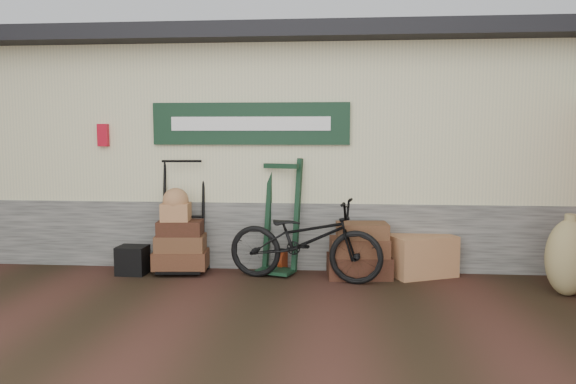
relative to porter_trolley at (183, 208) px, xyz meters
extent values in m
plane|color=black|center=(1.20, -0.85, -0.83)|extent=(80.00, 80.00, 0.00)
cube|color=#4C4C47|center=(1.20, 1.90, -0.38)|extent=(14.00, 3.54, 0.90)
cube|color=beige|center=(1.20, 1.90, 1.12)|extent=(14.00, 3.50, 2.10)
cube|color=black|center=(1.20, 1.75, 2.27)|extent=(14.40, 4.10, 0.20)
cube|color=black|center=(0.90, 0.12, 1.12)|extent=(2.60, 0.06, 0.55)
cube|color=white|center=(0.90, 0.09, 1.12)|extent=(2.10, 0.01, 0.18)
cube|color=#B40C1F|center=(-1.10, 0.12, 0.97)|extent=(0.14, 0.10, 0.30)
cube|color=#96633C|center=(3.13, 0.00, -0.57)|extent=(0.95, 0.80, 0.52)
cube|color=black|center=(-0.60, -0.27, -0.65)|extent=(0.38, 0.33, 0.37)
imported|color=black|center=(1.65, -0.38, -0.27)|extent=(1.03, 2.04, 1.14)
ellipsoid|color=#927F4E|center=(4.64, -0.78, -0.40)|extent=(0.69, 0.64, 0.87)
camera|label=1|loc=(2.04, -7.21, 0.99)|focal=35.00mm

